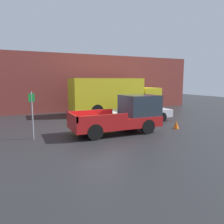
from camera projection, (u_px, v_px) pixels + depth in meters
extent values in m
plane|color=#232326|center=(100.00, 131.00, 12.87)|extent=(60.00, 60.00, 0.00)
cube|color=brown|center=(66.00, 83.00, 20.26)|extent=(28.00, 0.15, 5.45)
cube|color=red|center=(115.00, 122.00, 12.31)|extent=(5.04, 2.06, 0.57)
cube|color=#28333D|center=(139.00, 105.00, 12.82)|extent=(1.91, 1.94, 1.17)
cube|color=red|center=(90.00, 113.00, 12.66)|extent=(2.77, 0.10, 0.32)
cube|color=red|center=(103.00, 118.00, 10.90)|extent=(2.77, 0.10, 0.32)
cube|color=red|center=(72.00, 117.00, 11.23)|extent=(0.10, 2.06, 0.32)
cylinder|color=black|center=(131.00, 121.00, 13.81)|extent=(0.82, 0.26, 0.82)
cylinder|color=black|center=(148.00, 127.00, 12.16)|extent=(0.82, 0.26, 0.82)
cylinder|color=black|center=(84.00, 125.00, 12.53)|extent=(0.82, 0.26, 0.82)
cylinder|color=black|center=(95.00, 132.00, 10.88)|extent=(0.82, 0.26, 0.82)
cube|color=silver|center=(138.00, 113.00, 15.96)|extent=(4.83, 1.98, 0.55)
cube|color=#28333D|center=(140.00, 105.00, 15.93)|extent=(2.66, 1.75, 0.68)
cylinder|color=black|center=(148.00, 114.00, 17.41)|extent=(0.68, 0.22, 0.68)
cylinder|color=black|center=(162.00, 117.00, 15.80)|extent=(0.68, 0.22, 0.68)
cylinder|color=black|center=(114.00, 116.00, 16.18)|extent=(0.68, 0.22, 0.68)
cylinder|color=black|center=(125.00, 120.00, 14.57)|extent=(0.68, 0.22, 0.68)
cube|color=gold|center=(147.00, 97.00, 20.76)|extent=(1.81, 2.20, 1.78)
cube|color=gold|center=(106.00, 94.00, 18.98)|extent=(6.24, 2.32, 2.65)
cylinder|color=black|center=(138.00, 105.00, 21.67)|extent=(1.04, 0.30, 1.04)
cylinder|color=black|center=(150.00, 108.00, 19.82)|extent=(1.04, 0.30, 1.04)
cylinder|color=black|center=(89.00, 108.00, 19.57)|extent=(1.04, 0.30, 1.04)
cylinder|color=black|center=(97.00, 111.00, 17.72)|extent=(1.04, 0.30, 1.04)
cylinder|color=gray|center=(32.00, 116.00, 11.00)|extent=(0.07, 0.07, 2.41)
cube|color=#198C33|center=(31.00, 98.00, 10.85)|extent=(0.30, 0.02, 0.40)
cone|color=orange|center=(176.00, 125.00, 13.56)|extent=(0.34, 0.34, 0.48)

